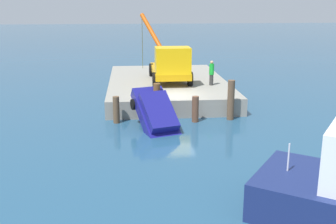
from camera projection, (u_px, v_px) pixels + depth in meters
The scene contains 9 objects.
ground at pixel (175, 113), 26.68m from camera, with size 200.00×200.00×0.00m, color navy.
dock at pixel (167, 87), 31.96m from camera, with size 13.89×8.77×1.13m, color gray.
crane_truck at pixel (170, 65), 30.31m from camera, with size 8.57×3.49×4.82m.
dock_worker at pixel (212, 73), 29.45m from camera, with size 0.34×0.34×1.76m.
salvaged_car at pixel (158, 119), 23.06m from camera, with size 4.52×3.06×3.26m.
piling_near at pixel (116, 110), 24.35m from camera, with size 0.38×0.38×1.60m, color brown.
piling_mid at pixel (157, 103), 24.34m from camera, with size 0.40×0.40×2.35m, color brown.
piling_far at pixel (195, 109), 24.57m from camera, with size 0.40×0.40×1.56m, color brown.
piling_end at pixel (231, 100), 24.94m from camera, with size 0.42×0.42×2.43m, color brown.
Camera 1 is at (25.57, -2.81, 7.10)m, focal length 44.29 mm.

